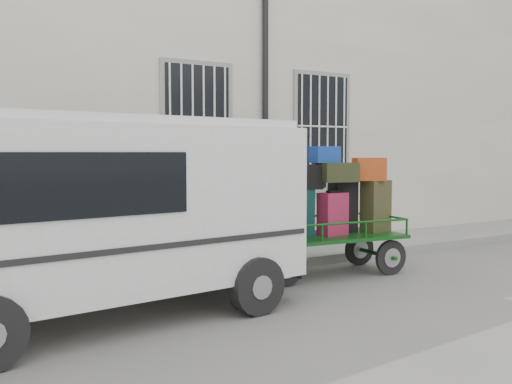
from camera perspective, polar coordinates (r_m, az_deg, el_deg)
The scene contains 5 objects.
ground at distance 7.83m, azimuth 6.32°, elevation -9.72°, with size 80.00×80.00×0.00m, color slate.
building at distance 12.49m, azimuth -9.16°, elevation 9.20°, with size 24.00×5.15×6.00m.
sidewalk at distance 9.62m, azimuth -1.66°, elevation -6.66°, with size 24.00×1.70×0.15m, color slate.
luggage_cart at distance 8.62m, azimuth 6.85°, elevation -1.76°, with size 2.80×1.28×1.94m.
van at distance 6.52m, azimuth -14.95°, elevation -1.22°, with size 4.60×2.39×2.23m.
Camera 1 is at (-4.60, -6.06, 1.86)m, focal length 40.00 mm.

